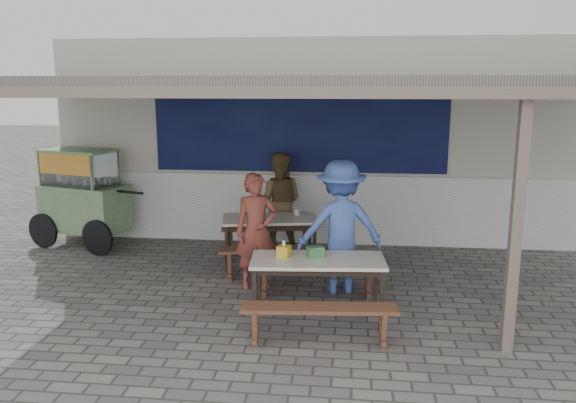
{
  "coord_description": "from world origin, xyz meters",
  "views": [
    {
      "loc": [
        0.69,
        -6.56,
        2.72
      ],
      "look_at": [
        -0.15,
        0.9,
        1.16
      ],
      "focal_mm": 35.0,
      "sensor_mm": 36.0,
      "label": 1
    }
  ],
  "objects_px": {
    "bench_left_street": "(272,255)",
    "tissue_box": "(284,251)",
    "table_right": "(318,265)",
    "condiment_jar": "(297,212)",
    "patron_wall_side": "(279,201)",
    "condiment_bowl": "(257,215)",
    "bench_right_wall": "(316,272)",
    "vendor_cart": "(83,194)",
    "patron_right_table": "(341,227)",
    "bench_left_wall": "(268,233)",
    "donation_box": "(315,252)",
    "table_left": "(270,223)",
    "patron_street_side": "(256,231)",
    "bench_right_street": "(319,316)"
  },
  "relations": [
    {
      "from": "bench_left_street",
      "to": "tissue_box",
      "type": "height_order",
      "value": "tissue_box"
    },
    {
      "from": "table_right",
      "to": "condiment_jar",
      "type": "relative_size",
      "value": 17.4
    },
    {
      "from": "patron_wall_side",
      "to": "condiment_bowl",
      "type": "distance_m",
      "value": 0.83
    },
    {
      "from": "bench_right_wall",
      "to": "vendor_cart",
      "type": "distance_m",
      "value": 4.59
    },
    {
      "from": "patron_right_table",
      "to": "bench_left_wall",
      "type": "bearing_deg",
      "value": -65.68
    },
    {
      "from": "tissue_box",
      "to": "donation_box",
      "type": "xyz_separation_m",
      "value": [
        0.37,
        0.04,
        -0.01
      ]
    },
    {
      "from": "condiment_bowl",
      "to": "vendor_cart",
      "type": "bearing_deg",
      "value": 168.48
    },
    {
      "from": "vendor_cart",
      "to": "bench_left_street",
      "type": "bearing_deg",
      "value": -4.48
    },
    {
      "from": "table_left",
      "to": "patron_street_side",
      "type": "distance_m",
      "value": 0.97
    },
    {
      "from": "patron_right_table",
      "to": "condiment_jar",
      "type": "height_order",
      "value": "patron_right_table"
    },
    {
      "from": "table_left",
      "to": "bench_right_street",
      "type": "bearing_deg",
      "value": -82.27
    },
    {
      "from": "vendor_cart",
      "to": "bench_right_street",
      "type": "bearing_deg",
      "value": -22.27
    },
    {
      "from": "table_right",
      "to": "vendor_cart",
      "type": "height_order",
      "value": "vendor_cart"
    },
    {
      "from": "bench_left_wall",
      "to": "patron_right_table",
      "type": "bearing_deg",
      "value": -63.57
    },
    {
      "from": "bench_left_street",
      "to": "vendor_cart",
      "type": "bearing_deg",
      "value": 148.07
    },
    {
      "from": "patron_right_table",
      "to": "donation_box",
      "type": "height_order",
      "value": "patron_right_table"
    },
    {
      "from": "table_right",
      "to": "tissue_box",
      "type": "height_order",
      "value": "tissue_box"
    },
    {
      "from": "patron_right_table",
      "to": "tissue_box",
      "type": "distance_m",
      "value": 1.16
    },
    {
      "from": "table_right",
      "to": "bench_right_street",
      "type": "distance_m",
      "value": 0.77
    },
    {
      "from": "patron_street_side",
      "to": "patron_right_table",
      "type": "xyz_separation_m",
      "value": [
        1.13,
        -0.02,
        0.1
      ]
    },
    {
      "from": "donation_box",
      "to": "tissue_box",
      "type": "bearing_deg",
      "value": -173.46
    },
    {
      "from": "patron_street_side",
      "to": "patron_wall_side",
      "type": "height_order",
      "value": "patron_wall_side"
    },
    {
      "from": "bench_left_street",
      "to": "bench_right_wall",
      "type": "bearing_deg",
      "value": -56.17
    },
    {
      "from": "bench_left_wall",
      "to": "patron_wall_side",
      "type": "bearing_deg",
      "value": 51.11
    },
    {
      "from": "patron_wall_side",
      "to": "condiment_bowl",
      "type": "relative_size",
      "value": 8.91
    },
    {
      "from": "patron_wall_side",
      "to": "bench_right_wall",
      "type": "bearing_deg",
      "value": 113.55
    },
    {
      "from": "patron_wall_side",
      "to": "bench_right_street",
      "type": "bearing_deg",
      "value": 107.96
    },
    {
      "from": "patron_right_table",
      "to": "bench_right_wall",
      "type": "bearing_deg",
      "value": 31.95
    },
    {
      "from": "table_left",
      "to": "patron_wall_side",
      "type": "bearing_deg",
      "value": 77.0
    },
    {
      "from": "vendor_cart",
      "to": "patron_wall_side",
      "type": "bearing_deg",
      "value": 19.17
    },
    {
      "from": "bench_right_wall",
      "to": "condiment_jar",
      "type": "xyz_separation_m",
      "value": [
        -0.4,
        1.5,
        0.45
      ]
    },
    {
      "from": "condiment_jar",
      "to": "bench_right_street",
      "type": "bearing_deg",
      "value": -79.87
    },
    {
      "from": "tissue_box",
      "to": "condiment_bowl",
      "type": "relative_size",
      "value": 0.74
    },
    {
      "from": "bench_left_street",
      "to": "donation_box",
      "type": "distance_m",
      "value": 1.56
    },
    {
      "from": "bench_left_wall",
      "to": "condiment_jar",
      "type": "xyz_separation_m",
      "value": [
        0.5,
        -0.36,
        0.46
      ]
    },
    {
      "from": "bench_left_street",
      "to": "condiment_bowl",
      "type": "xyz_separation_m",
      "value": [
        -0.33,
        0.68,
        0.43
      ]
    },
    {
      "from": "patron_street_side",
      "to": "tissue_box",
      "type": "xyz_separation_m",
      "value": [
        0.49,
        -0.99,
        0.03
      ]
    },
    {
      "from": "bench_left_street",
      "to": "patron_right_table",
      "type": "bearing_deg",
      "value": -32.29
    },
    {
      "from": "bench_right_street",
      "to": "condiment_bowl",
      "type": "relative_size",
      "value": 9.02
    },
    {
      "from": "bench_right_wall",
      "to": "vendor_cart",
      "type": "height_order",
      "value": "vendor_cart"
    },
    {
      "from": "bench_right_street",
      "to": "condiment_bowl",
      "type": "bearing_deg",
      "value": 107.44
    },
    {
      "from": "tissue_box",
      "to": "bench_left_street",
      "type": "bearing_deg",
      "value": 103.84
    },
    {
      "from": "condiment_jar",
      "to": "donation_box",
      "type": "bearing_deg",
      "value": -78.71
    },
    {
      "from": "table_left",
      "to": "condiment_bowl",
      "type": "distance_m",
      "value": 0.25
    },
    {
      "from": "vendor_cart",
      "to": "condiment_bowl",
      "type": "bearing_deg",
      "value": 4.89
    },
    {
      "from": "bench_left_wall",
      "to": "patron_street_side",
      "type": "distance_m",
      "value": 1.62
    },
    {
      "from": "table_right",
      "to": "table_left",
      "type": "bearing_deg",
      "value": 108.52
    },
    {
      "from": "patron_right_table",
      "to": "tissue_box",
      "type": "relative_size",
      "value": 12.98
    },
    {
      "from": "patron_right_table",
      "to": "condiment_jar",
      "type": "bearing_deg",
      "value": -73.06
    },
    {
      "from": "bench_left_street",
      "to": "bench_left_wall",
      "type": "height_order",
      "value": "same"
    }
  ]
}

